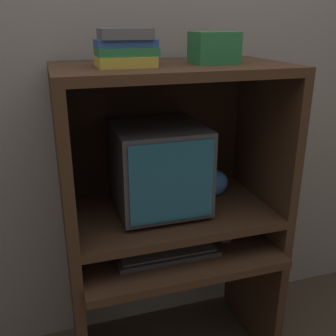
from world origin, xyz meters
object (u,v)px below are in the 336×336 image
(keyboard, at_px, (167,253))
(mouse, at_px, (226,240))
(crt_monitor, at_px, (158,167))
(storage_box, at_px, (214,48))
(snack_bag, at_px, (212,183))
(book_stack, at_px, (125,49))

(keyboard, bearing_deg, mouse, 3.44)
(crt_monitor, bearing_deg, storage_box, -12.20)
(snack_bag, xyz_separation_m, book_stack, (-0.41, -0.11, 0.62))
(book_stack, height_order, storage_box, book_stack)
(book_stack, bearing_deg, snack_bag, 15.42)
(keyboard, xyz_separation_m, storage_box, (0.22, 0.10, 0.81))
(keyboard, height_order, storage_box, storage_box)
(crt_monitor, relative_size, mouse, 6.93)
(keyboard, distance_m, storage_box, 0.85)
(crt_monitor, xyz_separation_m, storage_box, (0.21, -0.05, 0.48))
(book_stack, xyz_separation_m, storage_box, (0.35, 0.01, -0.00))
(crt_monitor, distance_m, book_stack, 0.51)
(mouse, height_order, storage_box, storage_box)
(crt_monitor, height_order, keyboard, crt_monitor)
(book_stack, relative_size, storage_box, 1.28)
(crt_monitor, relative_size, keyboard, 0.91)
(mouse, xyz_separation_m, storage_box, (-0.06, 0.08, 0.81))
(mouse, xyz_separation_m, book_stack, (-0.40, 0.07, 0.82))
(mouse, distance_m, book_stack, 0.91)
(mouse, xyz_separation_m, snack_bag, (0.01, 0.19, 0.20))
(crt_monitor, height_order, snack_bag, crt_monitor)
(crt_monitor, relative_size, snack_bag, 2.54)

